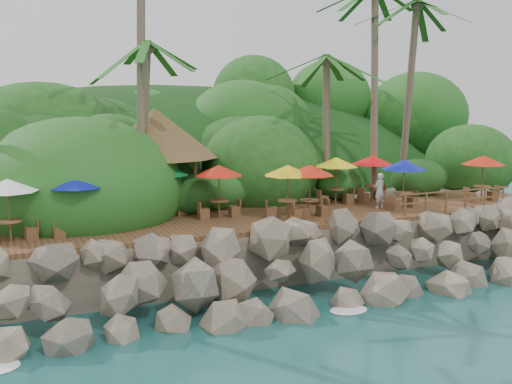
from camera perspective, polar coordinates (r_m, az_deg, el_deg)
name	(u,v)px	position (r m, az deg, el deg)	size (l,w,h in m)	color
ground	(325,315)	(21.34, 6.48, -11.41)	(140.00, 140.00, 0.00)	#19514F
land_base	(188,207)	(35.38, -6.38, -1.44)	(32.00, 25.20, 2.10)	gray
jungle_hill	(157,204)	(42.69, -9.28, -1.14)	(44.80, 28.00, 15.40)	#143811
seawall	(298,267)	(22.65, 4.01, -7.09)	(29.00, 4.00, 2.30)	gray
terrace	(256,220)	(25.91, 0.00, -2.62)	(26.00, 5.00, 0.20)	brown
jungle_foliage	(194,228)	(34.65, -5.87, -3.42)	(44.00, 16.00, 12.00)	#143811
foam_line	(320,311)	(21.57, 6.08, -11.08)	(25.20, 0.80, 0.06)	white
palapa	(155,133)	(27.67, -9.44, 5.50)	(5.66, 5.66, 4.60)	brown
dining_clusters	(254,173)	(25.80, -0.24, 1.78)	(25.69, 4.55, 2.26)	brown
railing	(456,199)	(28.47, 18.29, -0.59)	(6.10, 0.10, 1.00)	brown
waiter	(380,191)	(28.52, 11.55, 0.14)	(0.60, 0.39, 1.63)	silver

